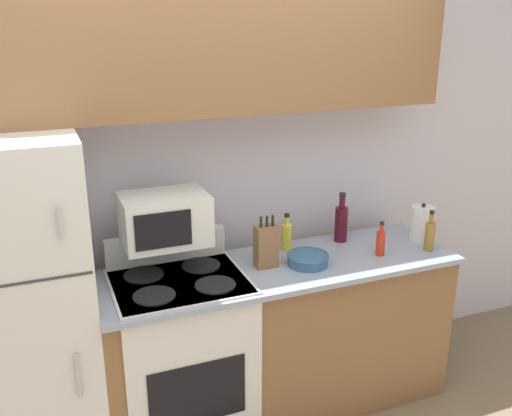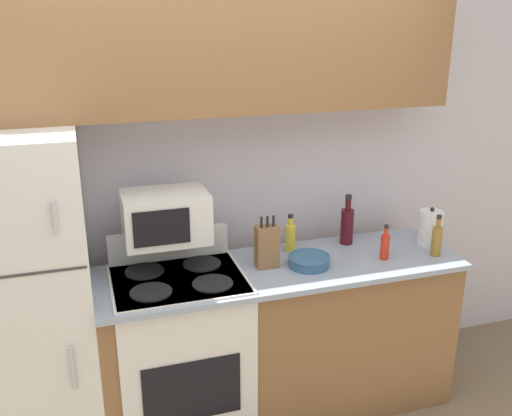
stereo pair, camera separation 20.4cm
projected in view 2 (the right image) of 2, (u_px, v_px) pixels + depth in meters
wall_back at (202, 186)px, 3.30m from camera, size 8.00×0.05×2.55m
lower_cabinets at (280, 338)px, 3.25m from camera, size 1.99×0.60×0.93m
refrigerator at (24, 304)px, 2.80m from camera, size 0.65×0.72×1.73m
upper_cabinets at (206, 55)px, 2.87m from camera, size 2.64×0.35×0.58m
stove at (181, 354)px, 3.07m from camera, size 0.68×0.59×1.10m
microwave at (165, 217)px, 2.93m from camera, size 0.43×0.31×0.26m
knife_block at (267, 246)px, 3.04m from camera, size 0.12×0.08×0.29m
bowl at (309, 261)px, 3.07m from camera, size 0.23×0.23×0.06m
bottle_vinegar at (437, 240)px, 3.19m from camera, size 0.06×0.06×0.24m
bottle_hot_sauce at (385, 246)px, 3.15m from camera, size 0.05×0.05×0.20m
bottle_wine_red at (347, 225)px, 3.35m from camera, size 0.08×0.08×0.30m
bottle_cooking_spray at (290, 237)px, 3.25m from camera, size 0.06×0.06×0.22m
kettle at (430, 228)px, 3.33m from camera, size 0.14×0.14×0.23m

